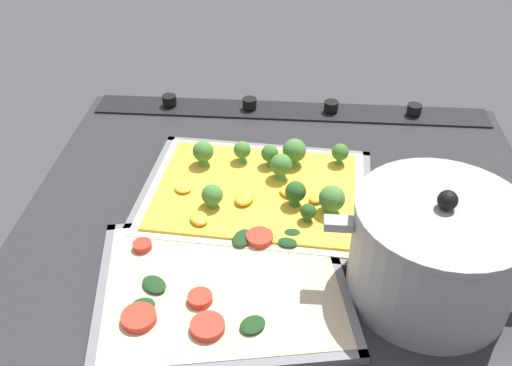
{
  "coord_description": "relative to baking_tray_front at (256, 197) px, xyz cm",
  "views": [
    {
      "loc": [
        -0.82,
        66.01,
        55.78
      ],
      "look_at": [
        4.26,
        -0.32,
        6.33
      ],
      "focal_mm": 39.77,
      "sensor_mm": 36.0,
      "label": 1
    }
  ],
  "objects": [
    {
      "name": "stove_control_panel",
      "position": [
        -4.61,
        -28.32,
        0.19
      ],
      "size": [
        77.21,
        7.0,
        2.6
      ],
      "color": "black",
      "rests_on": "ground_plane"
    },
    {
      "name": "baking_tray_front",
      "position": [
        0.0,
        0.0,
        0.0
      ],
      "size": [
        37.86,
        30.8,
        1.3
      ],
      "color": "slate",
      "rests_on": "ground_plane"
    },
    {
      "name": "broccoli_pizza",
      "position": [
        -0.78,
        -0.45,
        1.57
      ],
      "size": [
        35.3,
        28.25,
        6.03
      ],
      "color": "beige",
      "rests_on": "baking_tray_front"
    },
    {
      "name": "veggie_pizza_back",
      "position": [
        3.19,
        19.8,
        0.71
      ],
      "size": [
        33.75,
        29.08,
        1.9
      ],
      "color": "tan",
      "rests_on": "baking_tray_back"
    },
    {
      "name": "cooking_pot",
      "position": [
        -23.62,
        17.78,
        6.65
      ],
      "size": [
        27.94,
        21.15,
        16.34
      ],
      "color": "gray",
      "rests_on": "ground_plane"
    },
    {
      "name": "baking_tray_back",
      "position": [
        2.88,
        19.67,
        0.01
      ],
      "size": [
        36.54,
        31.87,
        1.3
      ],
      "color": "slate",
      "rests_on": "ground_plane"
    },
    {
      "name": "ground_plane",
      "position": [
        -4.61,
        4.65,
        -1.86
      ],
      "size": [
        80.43,
        72.94,
        3.0
      ],
      "primitive_type": "cube",
      "color": "#28282B"
    }
  ]
}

